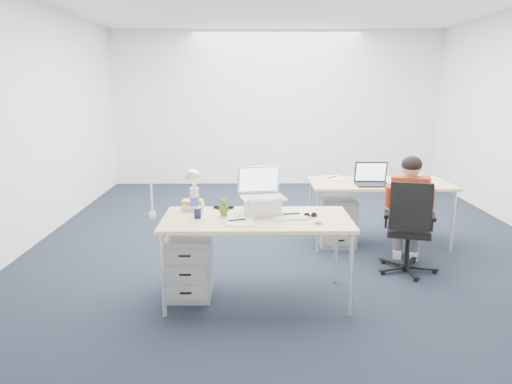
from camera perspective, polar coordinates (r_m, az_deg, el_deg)
floor at (r=6.08m, az=3.83°, el=-5.44°), size 7.00×7.00×0.00m
room at (r=5.79m, az=4.07°, el=10.92°), size 6.02×7.02×2.80m
desk_near at (r=4.26m, az=0.07°, el=-3.56°), size 1.60×0.80×0.73m
desk_far at (r=5.97m, az=13.90°, el=0.67°), size 1.60×0.80×0.73m
office_chair at (r=5.20m, az=16.92°, el=-5.96°), size 0.73×0.73×0.95m
seated_person at (r=5.27m, az=17.03°, el=-2.22°), size 0.49×0.70×1.16m
drawer_pedestal_near at (r=4.51m, az=-7.67°, el=-8.24°), size 0.40×0.50×0.55m
drawer_pedestal_far at (r=5.92m, az=9.21°, el=-3.28°), size 0.40×0.50×0.55m
silver_laptop at (r=4.31m, az=0.76°, el=0.02°), size 0.43×0.37×0.40m
wireless_keyboard at (r=4.22m, az=3.97°, el=-2.97°), size 0.33×0.19×0.02m
computer_mouse at (r=4.11m, az=7.14°, el=-3.31°), size 0.08×0.11×0.04m
headphones at (r=4.58m, az=-3.72°, el=-1.67°), size 0.21×0.17×0.03m
can_koozie at (r=4.25m, az=-6.70°, el=-2.34°), size 0.06×0.06×0.10m
water_bottle at (r=4.44m, az=-7.04°, el=-0.68°), size 0.11×0.11×0.25m
bear_figurine at (r=4.30m, az=-3.71°, el=-1.69°), size 0.10×0.09×0.16m
book_stack at (r=4.55m, az=-7.22°, el=-1.45°), size 0.22×0.18×0.09m
cordless_phone at (r=4.50m, az=-7.08°, el=-1.20°), size 0.05×0.03×0.15m
papers_left at (r=4.13m, az=-1.90°, el=-3.35°), size 0.22×0.31×0.01m
papers_right at (r=4.33m, az=4.34°, el=-2.64°), size 0.26×0.35×0.01m
sunglasses at (r=4.29m, az=6.23°, el=-2.69°), size 0.12×0.07×0.03m
desk_lamp at (r=4.25m, az=-10.10°, el=-0.09°), size 0.41×0.21×0.44m
dark_laptop at (r=5.72m, az=13.26°, el=2.04°), size 0.37×0.36×0.27m
far_cup at (r=6.26m, az=18.26°, el=1.79°), size 0.07×0.07×0.09m
far_papers at (r=6.08m, az=8.85°, el=1.58°), size 0.31×0.36×0.01m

